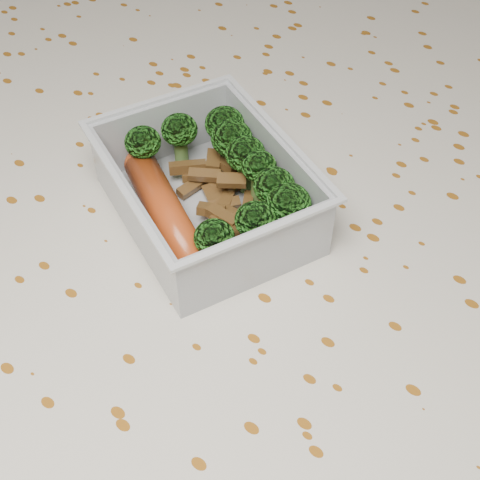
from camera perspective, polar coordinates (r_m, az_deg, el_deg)
The scene contains 6 objects.
dining_table at distance 0.53m, azimuth -0.45°, elevation -9.07°, with size 1.40×0.90×0.75m.
tablecloth at distance 0.48m, azimuth -0.48°, elevation -5.79°, with size 1.46×0.96×0.19m.
lunch_container at distance 0.48m, azimuth -2.86°, elevation 3.70°, with size 0.19×0.18×0.06m.
broccoli_florets at distance 0.48m, azimuth -0.60°, elevation 6.03°, with size 0.15×0.12×0.05m.
meat_pile at distance 0.49m, azimuth -1.54°, elevation 3.77°, with size 0.10×0.06×0.02m.
sausage at distance 0.47m, azimuth -6.24°, elevation 2.16°, with size 0.13×0.08×0.02m.
Camera 1 is at (0.18, -0.22, 1.11)m, focal length 50.00 mm.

